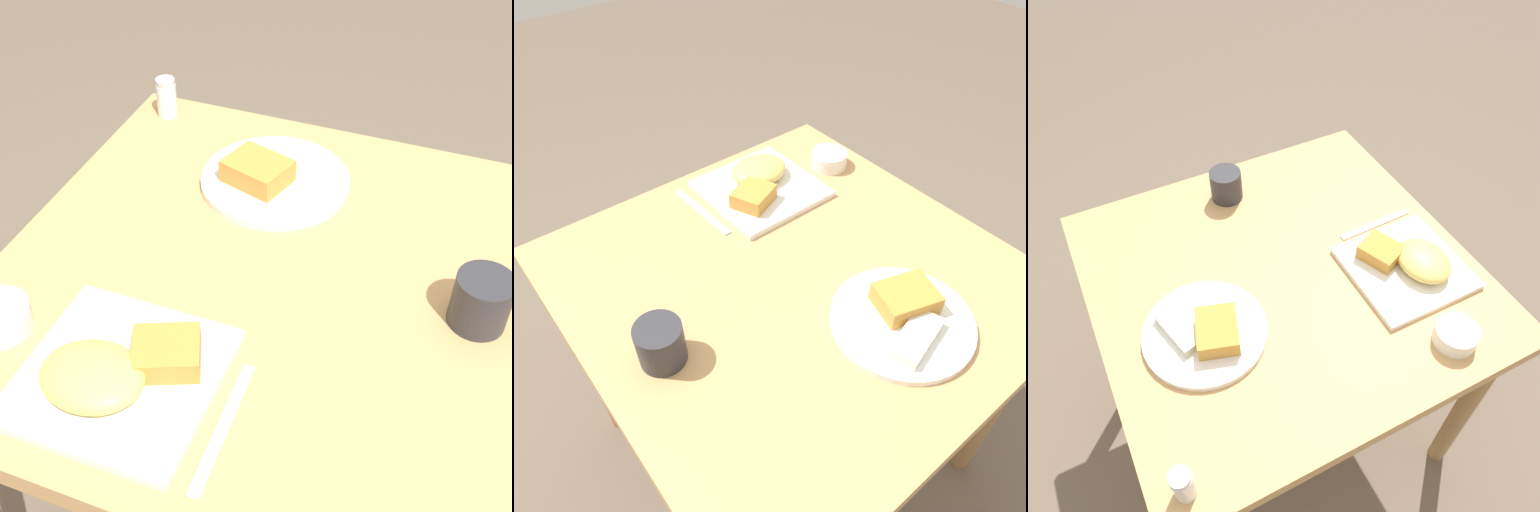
% 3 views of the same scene
% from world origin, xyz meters
% --- Properties ---
extents(ground_plane, '(8.00, 8.00, 0.00)m').
position_xyz_m(ground_plane, '(0.00, 0.00, 0.00)').
color(ground_plane, brown).
extents(dining_table, '(0.83, 0.85, 0.72)m').
position_xyz_m(dining_table, '(0.00, 0.00, 0.62)').
color(dining_table, tan).
rests_on(dining_table, ground_plane).
extents(plate_square_near, '(0.25, 0.25, 0.06)m').
position_xyz_m(plate_square_near, '(-0.12, -0.26, 0.74)').
color(plate_square_near, white).
rests_on(plate_square_near, dining_table).
extents(plate_oval_far, '(0.26, 0.26, 0.05)m').
position_xyz_m(plate_oval_far, '(-0.08, 0.22, 0.73)').
color(plate_oval_far, white).
rests_on(plate_oval_far, dining_table).
extents(sauce_ramekin, '(0.09, 0.09, 0.04)m').
position_xyz_m(sauce_ramekin, '(-0.32, -0.23, 0.74)').
color(sauce_ramekin, white).
rests_on(sauce_ramekin, dining_table).
extents(butter_knife, '(0.02, 0.20, 0.00)m').
position_xyz_m(butter_knife, '(0.03, -0.28, 0.72)').
color(butter_knife, silver).
rests_on(butter_knife, dining_table).
extents(coffee_mug, '(0.08, 0.08, 0.08)m').
position_xyz_m(coffee_mug, '(0.30, 0.01, 0.76)').
color(coffee_mug, '#2D2D33').
rests_on(coffee_mug, dining_table).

